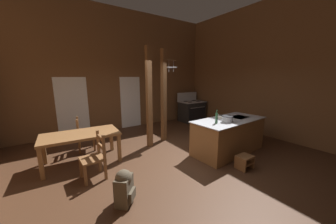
# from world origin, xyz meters

# --- Properties ---
(ground_plane) EXTENTS (8.51, 7.83, 0.10)m
(ground_plane) POSITION_xyz_m (0.00, 0.00, -0.05)
(ground_plane) COLOR #422819
(wall_back) EXTENTS (8.51, 0.14, 4.55)m
(wall_back) POSITION_xyz_m (0.00, 3.59, 2.28)
(wall_back) COLOR brown
(wall_back) RESTS_ON ground_plane
(wall_right) EXTENTS (0.14, 7.83, 4.55)m
(wall_right) POSITION_xyz_m (3.93, 0.00, 2.28)
(wall_right) COLOR brown
(wall_right) RESTS_ON ground_plane
(glazed_door_back_left) EXTENTS (1.00, 0.01, 2.05)m
(glazed_door_back_left) POSITION_xyz_m (-1.74, 3.51, 1.02)
(glazed_door_back_left) COLOR white
(glazed_door_back_left) RESTS_ON ground_plane
(glazed_panel_back_right) EXTENTS (0.84, 0.01, 2.05)m
(glazed_panel_back_right) POSITION_xyz_m (0.39, 3.51, 1.02)
(glazed_panel_back_right) COLOR white
(glazed_panel_back_right) RESTS_ON ground_plane
(kitchen_island) EXTENTS (2.20, 1.07, 0.93)m
(kitchen_island) POSITION_xyz_m (1.62, -0.38, 0.46)
(kitchen_island) COLOR brown
(kitchen_island) RESTS_ON ground_plane
(stove_range) EXTENTS (1.15, 0.84, 1.32)m
(stove_range) POSITION_xyz_m (3.12, 2.84, 0.48)
(stove_range) COLOR black
(stove_range) RESTS_ON ground_plane
(support_post_with_pot_rack) EXTENTS (0.62, 0.26, 2.90)m
(support_post_with_pot_rack) POSITION_xyz_m (0.68, 1.42, 1.55)
(support_post_with_pot_rack) COLOR brown
(support_post_with_pot_rack) RESTS_ON ground_plane
(support_post_center) EXTENTS (0.14, 0.14, 2.90)m
(support_post_center) POSITION_xyz_m (0.01, 1.20, 1.45)
(support_post_center) COLOR brown
(support_post_center) RESTS_ON ground_plane
(step_stool) EXTENTS (0.36, 0.28, 0.30)m
(step_stool) POSITION_xyz_m (1.16, -1.19, 0.18)
(step_stool) COLOR brown
(step_stool) RESTS_ON ground_plane
(dining_table) EXTENTS (1.74, 0.99, 0.74)m
(dining_table) POSITION_xyz_m (-1.85, 1.19, 0.65)
(dining_table) COLOR brown
(dining_table) RESTS_ON ground_plane
(ladderback_chair_near_window) EXTENTS (0.46, 0.46, 0.95)m
(ladderback_chair_near_window) POSITION_xyz_m (-1.74, 0.31, 0.45)
(ladderback_chair_near_window) COLOR brown
(ladderback_chair_near_window) RESTS_ON ground_plane
(ladderback_chair_by_post) EXTENTS (0.50, 0.50, 0.95)m
(ladderback_chair_by_post) POSITION_xyz_m (-1.67, 1.98, 0.45)
(ladderback_chair_by_post) COLOR brown
(ladderback_chair_by_post) RESTS_ON ground_plane
(backpack) EXTENTS (0.39, 0.38, 0.60)m
(backpack) POSITION_xyz_m (-1.52, -0.77, 0.31)
(backpack) COLOR #4C4233
(backpack) RESTS_ON ground_plane
(stockpot_on_counter) EXTENTS (0.35, 0.28, 0.16)m
(stockpot_on_counter) POSITION_xyz_m (1.32, -0.53, 1.01)
(stockpot_on_counter) COLOR #A8AAB2
(stockpot_on_counter) RESTS_ON kitchen_island
(mixing_bowl_on_counter) EXTENTS (0.22, 0.22, 0.08)m
(mixing_bowl_on_counter) POSITION_xyz_m (1.57, -0.16, 0.97)
(mixing_bowl_on_counter) COLOR silver
(mixing_bowl_on_counter) RESTS_ON kitchen_island
(bottle_tall_on_counter) EXTENTS (0.06, 0.06, 0.34)m
(bottle_tall_on_counter) POSITION_xyz_m (0.99, -0.46, 1.06)
(bottle_tall_on_counter) COLOR #2D5638
(bottle_tall_on_counter) RESTS_ON kitchen_island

